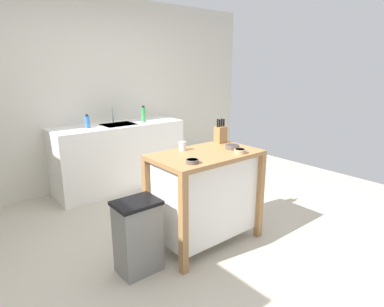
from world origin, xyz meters
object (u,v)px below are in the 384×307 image
object	(u,v)px
drinking_cup	(183,146)
sink_faucet	(113,115)
bowl_ceramic_wide	(232,147)
knife_block	(220,134)
bowl_stoneware_deep	(240,151)
bottle_hand_soap	(143,114)
trash_bin	(138,236)
bowl_ceramic_small	(192,161)
bottle_dish_soap	(87,122)
kitchen_island	(205,193)

from	to	relation	value
drinking_cup	sink_faucet	world-z (taller)	sink_faucet
drinking_cup	bowl_ceramic_wide	bearing A→B (deg)	-32.23
knife_block	bowl_stoneware_deep	world-z (taller)	knife_block
sink_faucet	bottle_hand_soap	world-z (taller)	bottle_hand_soap
bowl_ceramic_wide	trash_bin	bearing A→B (deg)	177.53
bowl_ceramic_small	bottle_dish_soap	bearing A→B (deg)	92.16
knife_block	bowl_ceramic_wide	world-z (taller)	knife_block
trash_bin	sink_faucet	size ratio (longest dim) A/B	2.86
bowl_ceramic_small	bowl_stoneware_deep	distance (m)	0.54
bowl_ceramic_wide	bottle_hand_soap	distance (m)	1.88
bowl_ceramic_small	sink_faucet	size ratio (longest dim) A/B	0.50
drinking_cup	bottle_hand_soap	world-z (taller)	bottle_hand_soap
kitchen_island	sink_faucet	bearing A→B (deg)	88.52
sink_faucet	bottle_dish_soap	bearing A→B (deg)	-159.93
bowl_ceramic_small	drinking_cup	distance (m)	0.43
bowl_ceramic_wide	sink_faucet	size ratio (longest dim) A/B	0.62
bottle_hand_soap	bowl_ceramic_small	bearing A→B (deg)	-110.00
bowl_ceramic_small	trash_bin	xyz separation A→B (m)	(-0.44, 0.17, -0.60)
trash_bin	bottle_dish_soap	bearing A→B (deg)	78.94
kitchen_island	bowl_ceramic_wide	bearing A→B (deg)	-10.26
kitchen_island	drinking_cup	size ratio (longest dim) A/B	11.88
knife_block	bottle_dish_soap	xyz separation A→B (m)	(-0.77, 1.65, -0.01)
sink_faucet	bottle_dish_soap	xyz separation A→B (m)	(-0.43, -0.16, -0.03)
knife_block	bowl_ceramic_wide	size ratio (longest dim) A/B	1.87
bowl_stoneware_deep	bowl_ceramic_small	bearing A→B (deg)	177.09
bowl_stoneware_deep	trash_bin	size ratio (longest dim) A/B	0.18
knife_block	drinking_cup	bearing A→B (deg)	-179.72
kitchen_island	knife_block	bearing A→B (deg)	28.10
kitchen_island	bottle_dish_soap	distance (m)	1.96
knife_block	trash_bin	bearing A→B (deg)	-169.25
bowl_ceramic_small	bowl_ceramic_wide	bearing A→B (deg)	11.87
bowl_ceramic_small	bowl_stoneware_deep	world-z (taller)	bowl_stoneware_deep
kitchen_island	trash_bin	distance (m)	0.77
kitchen_island	bottle_dish_soap	bearing A→B (deg)	101.60
bowl_ceramic_wide	sink_faucet	world-z (taller)	sink_faucet
bowl_ceramic_small	bowl_ceramic_wide	xyz separation A→B (m)	(0.60, 0.13, 0.00)
bowl_ceramic_small	bowl_stoneware_deep	xyz separation A→B (m)	(0.54, -0.03, 0.00)
drinking_cup	trash_bin	world-z (taller)	drinking_cup
bowl_stoneware_deep	kitchen_island	bearing A→B (deg)	138.86
drinking_cup	bottle_hand_soap	size ratio (longest dim) A/B	0.37
bowl_ceramic_small	sink_faucet	world-z (taller)	sink_faucet
kitchen_island	bowl_stoneware_deep	size ratio (longest dim) A/B	9.10
knife_block	bowl_ceramic_small	world-z (taller)	knife_block
knife_block	bottle_dish_soap	bearing A→B (deg)	114.93
knife_block	bottle_hand_soap	size ratio (longest dim) A/B	1.10
bowl_ceramic_small	bottle_hand_soap	size ratio (longest dim) A/B	0.48
bowl_ceramic_wide	bowl_stoneware_deep	size ratio (longest dim) A/B	1.22
bowl_ceramic_wide	trash_bin	xyz separation A→B (m)	(-1.04, 0.04, -0.61)
bowl_stoneware_deep	bottle_dish_soap	distance (m)	2.16
knife_block	trash_bin	size ratio (longest dim) A/B	0.40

